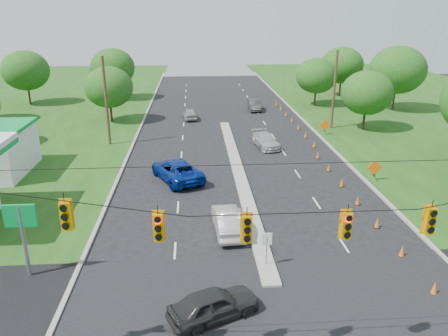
{
  "coord_description": "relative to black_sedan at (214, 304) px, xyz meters",
  "views": [
    {
      "loc": [
        -3.72,
        -14.3,
        13.11
      ],
      "look_at": [
        -1.71,
        14.22,
        2.8
      ],
      "focal_mm": 35.0,
      "sensor_mm": 36.0,
      "label": 1
    }
  ],
  "objects": [
    {
      "name": "blue_pickup",
      "position": [
        -2.18,
        17.36,
        0.12
      ],
      "size": [
        5.01,
        6.62,
        1.67
      ],
      "primitive_type": "imported",
      "rotation": [
        0.0,
        0.0,
        3.57
      ],
      "color": "navy",
      "rests_on": "ground"
    },
    {
      "name": "cone_3",
      "position": [
        10.86,
        11.48,
        -0.37
      ],
      "size": [
        0.32,
        0.32,
        0.7
      ],
      "primitive_type": "cone",
      "color": "orange",
      "rests_on": "ground"
    },
    {
      "name": "cone_6",
      "position": [
        10.86,
        21.98,
        -0.37
      ],
      "size": [
        0.32,
        0.32,
        0.7
      ],
      "primitive_type": "cone",
      "color": "orange",
      "rests_on": "ground"
    },
    {
      "name": "work_sign_1",
      "position": [
        13.83,
        15.98,
        0.38
      ],
      "size": [
        1.27,
        0.58,
        1.37
      ],
      "color": "black",
      "rests_on": "ground"
    },
    {
      "name": "cone_13",
      "position": [
        11.46,
        46.48,
        -0.37
      ],
      "size": [
        0.32,
        0.32,
        0.7
      ],
      "primitive_type": "cone",
      "color": "orange",
      "rests_on": "ground"
    },
    {
      "name": "signal_span",
      "position": [
        2.98,
        -3.02,
        4.25
      ],
      "size": [
        25.6,
        0.32,
        9.0
      ],
      "color": "#422D1C",
      "rests_on": "ground"
    },
    {
      "name": "tree_5",
      "position": [
        -10.97,
        37.98,
        3.62
      ],
      "size": [
        5.88,
        5.88,
        6.86
      ],
      "color": "black",
      "rests_on": "ground"
    },
    {
      "name": "cone_12",
      "position": [
        11.46,
        42.98,
        -0.37
      ],
      "size": [
        0.32,
        0.32,
        0.7
      ],
      "primitive_type": "cone",
      "color": "orange",
      "rests_on": "ground"
    },
    {
      "name": "tree_6",
      "position": [
        -12.97,
        52.98,
        4.24
      ],
      "size": [
        6.72,
        6.72,
        7.84
      ],
      "color": "black",
      "rests_on": "ground"
    },
    {
      "name": "cone_9",
      "position": [
        11.46,
        32.48,
        -0.37
      ],
      "size": [
        0.32,
        0.32,
        0.7
      ],
      "primitive_type": "cone",
      "color": "orange",
      "rests_on": "ground"
    },
    {
      "name": "cone_11",
      "position": [
        11.46,
        39.48,
        -0.37
      ],
      "size": [
        0.32,
        0.32,
        0.7
      ],
      "primitive_type": "cone",
      "color": "orange",
      "rests_on": "ground"
    },
    {
      "name": "cone_2",
      "position": [
        10.86,
        7.98,
        -0.37
      ],
      "size": [
        0.32,
        0.32,
        0.7
      ],
      "primitive_type": "cone",
      "color": "orange",
      "rests_on": "ground"
    },
    {
      "name": "cone_7",
      "position": [
        11.46,
        25.48,
        -0.37
      ],
      "size": [
        0.32,
        0.32,
        0.7
      ],
      "primitive_type": "cone",
      "color": "orange",
      "rests_on": "ground"
    },
    {
      "name": "median_sign",
      "position": [
        3.03,
        3.98,
        0.75
      ],
      "size": [
        0.55,
        0.06,
        2.05
      ],
      "color": "gray",
      "rests_on": "ground"
    },
    {
      "name": "cone_1",
      "position": [
        10.86,
        4.48,
        -0.37
      ],
      "size": [
        0.32,
        0.32,
        0.7
      ],
      "primitive_type": "cone",
      "color": "orange",
      "rests_on": "ground"
    },
    {
      "name": "cone_0",
      "position": [
        10.86,
        0.98,
        -0.37
      ],
      "size": [
        0.32,
        0.32,
        0.7
      ],
      "primitive_type": "cone",
      "color": "orange",
      "rests_on": "ground"
    },
    {
      "name": "dark_car_receding",
      "position": [
        7.79,
        43.5,
        0.01
      ],
      "size": [
        1.55,
        4.42,
        1.46
      ],
      "primitive_type": "imported",
      "rotation": [
        0.0,
        0.0,
        -0.0
      ],
      "color": "#2B2B2B",
      "rests_on": "ground"
    },
    {
      "name": "silver_car_oncoming",
      "position": [
        -1.23,
        38.81,
        -0.03
      ],
      "size": [
        2.13,
        4.22,
        1.38
      ],
      "primitive_type": "imported",
      "rotation": [
        0.0,
        0.0,
        3.27
      ],
      "color": "#989898",
      "rests_on": "ground"
    },
    {
      "name": "tree_12",
      "position": [
        17.03,
        45.98,
        3.62
      ],
      "size": [
        5.88,
        5.88,
        6.86
      ],
      "color": "black",
      "rests_on": "ground"
    },
    {
      "name": "curb_left",
      "position": [
        -7.07,
        27.98,
        -0.72
      ],
      "size": [
        0.25,
        110.0,
        0.16
      ],
      "primitive_type": "cube",
      "color": "gray",
      "rests_on": "ground"
    },
    {
      "name": "utility_pole_far_right",
      "position": [
        15.53,
        32.98,
        3.78
      ],
      "size": [
        0.28,
        0.28,
        9.0
      ],
      "primitive_type": "cylinder",
      "color": "#422D1C",
      "rests_on": "ground"
    },
    {
      "name": "silver_car_far",
      "position": [
        6.53,
        26.03,
        -0.02
      ],
      "size": [
        2.73,
        5.03,
        1.38
      ],
      "primitive_type": "imported",
      "rotation": [
        0.0,
        0.0,
        0.17
      ],
      "color": "#ADAEAE",
      "rests_on": "ground"
    },
    {
      "name": "median",
      "position": [
        3.03,
        18.98,
        -0.72
      ],
      "size": [
        1.0,
        34.0,
        0.18
      ],
      "primitive_type": "cube",
      "color": "gray",
      "rests_on": "ground"
    },
    {
      "name": "white_sedan",
      "position": [
        1.29,
        8.14,
        0.05
      ],
      "size": [
        1.93,
        4.75,
        1.53
      ],
      "primitive_type": "imported",
      "rotation": [
        0.0,
        0.0,
        3.21
      ],
      "color": "beige",
      "rests_on": "ground"
    },
    {
      "name": "tree_11",
      "position": [
        23.03,
        52.98,
        4.24
      ],
      "size": [
        6.72,
        6.72,
        7.84
      ],
      "color": "black",
      "rests_on": "ground"
    },
    {
      "name": "cone_5",
      "position": [
        10.86,
        18.48,
        -0.37
      ],
      "size": [
        0.32,
        0.32,
        0.7
      ],
      "primitive_type": "cone",
      "color": "orange",
      "rests_on": "ground"
    },
    {
      "name": "cone_4",
      "position": [
        10.86,
        14.98,
        -0.37
      ],
      "size": [
        0.32,
        0.32,
        0.7
      ],
      "primitive_type": "cone",
      "color": "orange",
      "rests_on": "ground"
    },
    {
      "name": "tree_4",
      "position": [
        -24.97,
        49.98,
        4.24
      ],
      "size": [
        6.72,
        6.72,
        7.84
      ],
      "color": "black",
      "rests_on": "ground"
    },
    {
      "name": "cone_10",
      "position": [
        11.46,
        35.98,
        -0.37
      ],
      "size": [
        0.32,
        0.32,
        0.7
      ],
      "primitive_type": "cone",
      "color": "orange",
      "rests_on": "ground"
    },
    {
      "name": "tree_10",
      "position": [
        27.03,
        41.98,
        4.86
      ],
      "size": [
        7.56,
        7.56,
        8.82
      ],
      "color": "black",
      "rests_on": "ground"
    },
    {
      "name": "work_sign_2",
      "position": [
        13.83,
        29.98,
        0.38
      ],
      "size": [
        1.27,
        0.58,
        1.37
      ],
      "color": "black",
      "rests_on": "ground"
    },
    {
      "name": "utility_pole_far_left",
      "position": [
        -9.47,
        27.98,
        3.78
      ],
      "size": [
        0.28,
        0.28,
        9.0
      ],
      "primitive_type": "cylinder",
      "color": "#422D1C",
      "rests_on": "ground"
    },
    {
      "name": "tree_9",
      "position": [
        19.03,
        31.98,
        3.62
      ],
      "size": [
        5.88,
        5.88,
        6.86
      ],
      "color": "black",
      "rests_on": "ground"
    },
    {
      "name": "cone_8",
      "position": [
        11.46,
        28.98,
        -0.37
      ],
      "size": [
        0.32,
        0.32,
        0.7
      ],
      "primitive_type": "cone",
      "color": "orange",
      "rests_on": "ground"
    },
    {
      "name": "black_sedan",
      "position": [
        0.0,
        0.0,
        0.0
      ],
      "size": [
        4.53,
        3.28,
        1.43
      ],
      "primitive_type": "imported",
      "rotation": [
        0.0,
        0.0,
        2.0
      ],
      "color": "#282828",
      "rests_on": "ground"
    },
    {
      "name": "curb_right",
      "position": [
        13.13,
        27.98,
        -0.72
      ],
      "size": [
        0.25,
        110.0,
        0.16
      ],
      "primitive_type": "cube",
      "color": "gray",
      "rests_on": "ground"
    }
  ]
}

